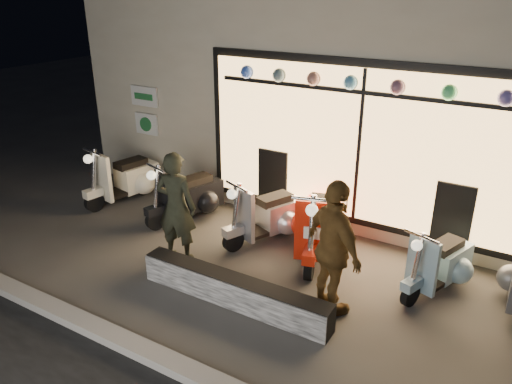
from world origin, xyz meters
TOP-DOWN VIEW (x-y plane):
  - ground at (0.00, 0.00)m, footprint 40.00×40.00m
  - kerb at (0.00, -2.00)m, footprint 40.00×0.25m
  - shop_building at (0.00, 4.98)m, footprint 10.20×6.23m
  - graffiti_barrier at (0.15, -0.65)m, footprint 2.73×0.28m
  - scooter_silver at (-0.33, 1.22)m, footprint 0.84×1.44m
  - scooter_red at (0.49, 1.20)m, footprint 0.83×1.63m
  - scooter_black at (-1.92, 1.20)m, footprint 0.78×1.49m
  - scooter_cream at (-3.47, 1.22)m, footprint 0.68×1.55m
  - scooter_blue at (2.36, 1.16)m, footprint 0.72×1.34m
  - man at (-1.23, -0.07)m, footprint 0.69×0.52m
  - woman at (1.28, -0.13)m, footprint 1.11×0.95m

SIDE VIEW (x-z plane):
  - ground at x=0.00m, z-range 0.00..0.00m
  - kerb at x=0.00m, z-range 0.00..0.12m
  - graffiti_barrier at x=0.15m, z-range 0.00..0.40m
  - scooter_blue at x=2.36m, z-range -0.09..0.87m
  - scooter_silver at x=-0.33m, z-range -0.10..0.94m
  - scooter_black at x=-1.92m, z-range -0.11..0.96m
  - scooter_cream at x=-3.47m, z-range -0.11..0.99m
  - scooter_red at x=0.49m, z-range -0.11..1.05m
  - man at x=-1.23m, z-range 0.00..1.70m
  - woman at x=1.28m, z-range 0.00..1.78m
  - shop_building at x=0.00m, z-range 0.00..4.20m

